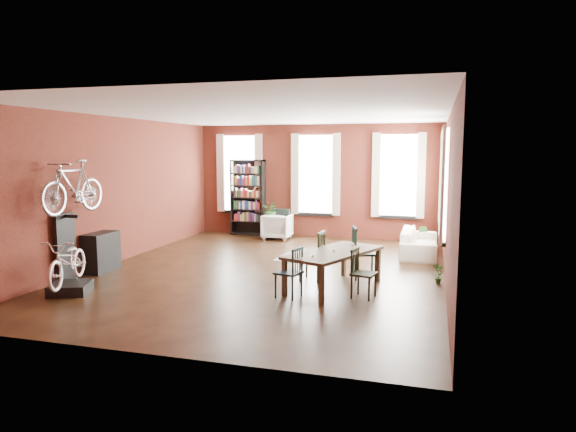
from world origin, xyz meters
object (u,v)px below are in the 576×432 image
(console_table, at_px, (101,252))
(bike_trainer, at_px, (70,288))
(dining_chair_c, at_px, (364,274))
(bookshelf, at_px, (248,198))
(bicycle_floor, at_px, (67,240))
(white_armchair, at_px, (277,225))
(plant_stand, at_px, (271,229))
(dining_chair_b, at_px, (312,256))
(dining_table, at_px, (334,270))
(dining_chair_d, at_px, (364,253))
(cream_sofa, at_px, (419,238))
(dining_chair_a, at_px, (289,272))

(console_table, bearing_deg, bike_trainer, -72.24)
(dining_chair_c, distance_m, bike_trainer, 5.07)
(bookshelf, xyz_separation_m, bicycle_floor, (-0.75, -6.83, -0.16))
(dining_chair_c, height_order, bookshelf, bookshelf)
(bookshelf, height_order, white_armchair, bookshelf)
(dining_chair_c, xyz_separation_m, bicycle_floor, (-4.91, -1.18, 0.53))
(plant_stand, relative_size, bicycle_floor, 0.34)
(white_armchair, bearing_deg, dining_chair_b, 114.04)
(white_armchair, height_order, plant_stand, white_armchair)
(dining_table, bearing_deg, dining_chair_b, 160.72)
(dining_chair_d, bearing_deg, bike_trainer, 100.00)
(cream_sofa, bearing_deg, bike_trainer, 131.62)
(bookshelf, xyz_separation_m, bike_trainer, (-0.77, -6.78, -1.01))
(white_armchair, height_order, cream_sofa, cream_sofa)
(bike_trainer, xyz_separation_m, console_table, (-0.51, 1.58, 0.31))
(bookshelf, bearing_deg, dining_chair_a, -63.79)
(dining_table, height_order, bike_trainer, dining_table)
(dining_table, bearing_deg, console_table, -157.32)
(dining_chair_a, relative_size, dining_chair_b, 0.90)
(dining_chair_b, relative_size, plant_stand, 1.84)
(plant_stand, xyz_separation_m, bicycle_floor, (-1.60, -6.43, 0.69))
(cream_sofa, height_order, plant_stand, cream_sofa)
(console_table, xyz_separation_m, plant_stand, (2.12, 4.80, -0.14))
(bike_trainer, xyz_separation_m, plant_stand, (1.61, 6.38, 0.17))
(dining_table, bearing_deg, bicycle_floor, -136.67)
(dining_chair_c, bearing_deg, dining_table, 67.11)
(dining_chair_c, distance_m, white_armchair, 6.03)
(bookshelf, distance_m, bike_trainer, 6.90)
(bookshelf, distance_m, console_table, 5.40)
(dining_chair_b, bearing_deg, plant_stand, -146.15)
(bookshelf, xyz_separation_m, plant_stand, (0.84, -0.40, -0.84))
(dining_table, height_order, dining_chair_d, dining_chair_d)
(white_armchair, distance_m, bicycle_floor, 6.62)
(dining_table, bearing_deg, white_armchair, 140.87)
(console_table, bearing_deg, dining_chair_a, -10.34)
(dining_table, xyz_separation_m, bike_trainer, (-4.34, -1.57, -0.25))
(dining_chair_b, bearing_deg, cream_sofa, 155.10)
(dining_chair_b, xyz_separation_m, cream_sofa, (1.89, 3.05, -0.07))
(dining_table, distance_m, dining_chair_d, 1.01)
(dining_table, xyz_separation_m, console_table, (-4.84, 0.01, 0.06))
(white_armchair, bearing_deg, plant_stand, -22.73)
(dining_chair_a, distance_m, plant_stand, 5.95)
(cream_sofa, bearing_deg, bookshelf, 71.05)
(dining_chair_b, height_order, cream_sofa, dining_chair_b)
(console_table, distance_m, bicycle_floor, 1.79)
(dining_table, bearing_deg, dining_chair_d, 87.34)
(bookshelf, bearing_deg, plant_stand, -25.49)
(dining_chair_c, distance_m, bookshelf, 7.05)
(dining_chair_d, bearing_deg, bicycle_floor, 100.49)
(dining_chair_a, xyz_separation_m, cream_sofa, (2.01, 4.27, -0.02))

